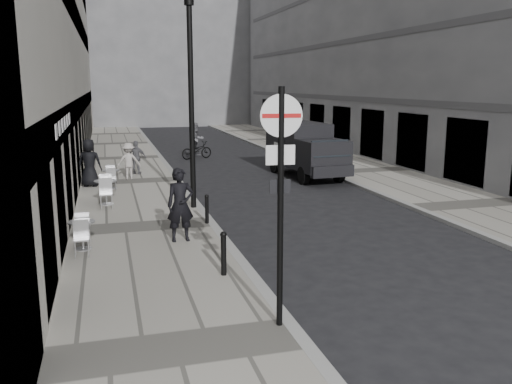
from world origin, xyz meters
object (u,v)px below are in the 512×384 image
at_px(cyclist, 196,145).
at_px(sign_post, 281,177).
at_px(walking_man, 180,205).
at_px(panel_van, 304,147).
at_px(lamppost, 191,92).

bearing_deg(cyclist, sign_post, -116.53).
distance_m(walking_man, cyclist, 16.67).
xyz_separation_m(walking_man, panel_van, (6.85, 9.18, 0.28)).
bearing_deg(lamppost, cyclist, 80.21).
bearing_deg(lamppost, sign_post, -90.00).
bearing_deg(panel_van, sign_post, -116.14).
height_order(lamppost, panel_van, lamppost).
relative_size(sign_post, lamppost, 0.59).
xyz_separation_m(lamppost, cyclist, (2.17, 12.56, -3.13)).
bearing_deg(walking_man, lamppost, 73.91).
relative_size(panel_van, cyclist, 2.60).
relative_size(walking_man, cyclist, 0.95).
height_order(panel_van, cyclist, panel_van).
bearing_deg(panel_van, lamppost, -141.98).
height_order(walking_man, lamppost, lamppost).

